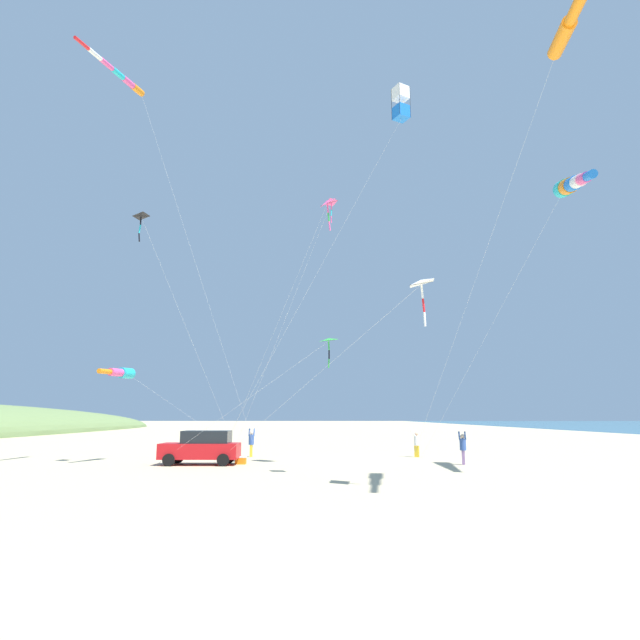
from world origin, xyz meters
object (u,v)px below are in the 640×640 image
at_px(kite_delta_orange_high_right, 141,217).
at_px(kite_delta_yellow_midlevel, 327,341).
at_px(kite_delta_rainbow_low_near, 326,204).
at_px(person_child_grey_jacket, 463,446).
at_px(kite_windsock_green_low_center, 572,185).
at_px(kite_windsock_long_streamer_right, 121,77).
at_px(kite_windsock_red_high_left, 570,21).
at_px(kite_windsock_magenta_far_left, 121,373).
at_px(cooler_box, 241,460).
at_px(kite_box_teal_far_right, 401,104).
at_px(person_adult_flyer, 416,442).
at_px(parked_car, 202,447).
at_px(kite_delta_small_distant, 330,204).
at_px(kite_delta_black_fish_shape, 420,284).
at_px(person_child_green_jacket, 251,441).

bearing_deg(kite_delta_orange_high_right, kite_delta_yellow_midlevel, -19.77).
xyz_separation_m(kite_delta_rainbow_low_near, kite_delta_orange_high_right, (-10.49, 0.50, -0.53)).
bearing_deg(person_child_grey_jacket, kite_windsock_green_low_center, -48.52).
height_order(kite_windsock_long_streamer_right, kite_windsock_red_high_left, kite_windsock_long_streamer_right).
bearing_deg(kite_windsock_magenta_far_left, kite_delta_rainbow_low_near, -16.74).
distance_m(kite_delta_yellow_midlevel, kite_delta_rainbow_low_near, 8.80).
height_order(cooler_box, kite_windsock_long_streamer_right, kite_windsock_long_streamer_right).
distance_m(kite_box_teal_far_right, kite_delta_yellow_midlevel, 13.87).
distance_m(cooler_box, kite_delta_orange_high_right, 14.81).
xyz_separation_m(kite_windsock_magenta_far_left, kite_windsock_long_streamer_right, (1.03, -5.38, 15.87)).
bearing_deg(kite_delta_rainbow_low_near, kite_windsock_magenta_far_left, 163.26).
relative_size(person_adult_flyer, person_child_grey_jacket, 0.97).
bearing_deg(parked_car, kite_delta_yellow_midlevel, -38.49).
relative_size(kite_delta_small_distant, kite_windsock_long_streamer_right, 0.74).
bearing_deg(kite_box_teal_far_right, kite_delta_rainbow_low_near, 156.99).
xyz_separation_m(person_adult_flyer, kite_windsock_red_high_left, (3.21, -18.58, 16.17)).
bearing_deg(person_child_grey_jacket, cooler_box, 179.17).
xyz_separation_m(person_adult_flyer, kite_delta_small_distant, (-5.67, -4.43, 14.82)).
xyz_separation_m(kite_box_teal_far_right, kite_delta_rainbow_low_near, (-4.03, 1.71, -5.02)).
xyz_separation_m(parked_car, person_child_grey_jacket, (14.52, 0.20, 0.04)).
bearing_deg(kite_delta_small_distant, kite_windsock_long_streamer_right, -154.97).
xyz_separation_m(parked_car, kite_delta_orange_high_right, (-3.53, -1.77, 12.78)).
bearing_deg(kite_delta_black_fish_shape, kite_delta_orange_high_right, 147.93).
height_order(person_child_grey_jacket, kite_box_teal_far_right, kite_box_teal_far_right).
bearing_deg(kite_box_teal_far_right, kite_delta_yellow_midlevel, -158.61).
xyz_separation_m(kite_box_teal_far_right, kite_delta_yellow_midlevel, (-4.00, -1.57, -13.19)).
relative_size(kite_windsock_long_streamer_right, kite_windsock_red_high_left, 1.23).
height_order(parked_car, person_adult_flyer, parked_car).
bearing_deg(kite_delta_rainbow_low_near, kite_delta_black_fish_shape, -66.74).
distance_m(parked_car, kite_windsock_green_low_center, 23.83).
bearing_deg(parked_car, kite_windsock_long_streamer_right, -137.74).
bearing_deg(person_adult_flyer, kite_delta_orange_high_right, -155.00).
distance_m(parked_car, kite_windsock_magenta_far_left, 7.00).
xyz_separation_m(kite_windsock_magenta_far_left, kite_delta_orange_high_right, (1.84, -3.21, 8.53)).
height_order(person_child_grey_jacket, kite_delta_small_distant, kite_delta_small_distant).
distance_m(person_child_green_jacket, kite_windsock_red_high_left, 28.47).
xyz_separation_m(kite_delta_yellow_midlevel, kite_windsock_green_low_center, (12.25, 0.42, 7.96)).
height_order(kite_delta_rainbow_low_near, kite_delta_orange_high_right, kite_delta_rainbow_low_near).
bearing_deg(kite_box_teal_far_right, cooler_box, 153.77).
relative_size(person_child_grey_jacket, kite_delta_yellow_midlevel, 0.18).
distance_m(kite_delta_rainbow_low_near, kite_delta_orange_high_right, 10.51).
xyz_separation_m(person_adult_flyer, kite_box_teal_far_right, (-1.87, -9.85, 18.33)).
distance_m(person_child_green_jacket, kite_windsock_magenta_far_left, 9.57).
xyz_separation_m(person_child_grey_jacket, kite_delta_orange_high_right, (-18.05, -1.98, 12.74)).
height_order(cooler_box, kite_delta_black_fish_shape, kite_delta_black_fish_shape).
bearing_deg(kite_delta_rainbow_low_near, person_child_green_jacket, 121.40).
bearing_deg(kite_windsock_red_high_left, kite_delta_small_distant, 122.11).
distance_m(person_adult_flyer, kite_delta_orange_high_right, 22.14).
relative_size(cooler_box, kite_windsock_red_high_left, 0.04).
relative_size(person_child_grey_jacket, kite_delta_black_fish_shape, 0.16).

